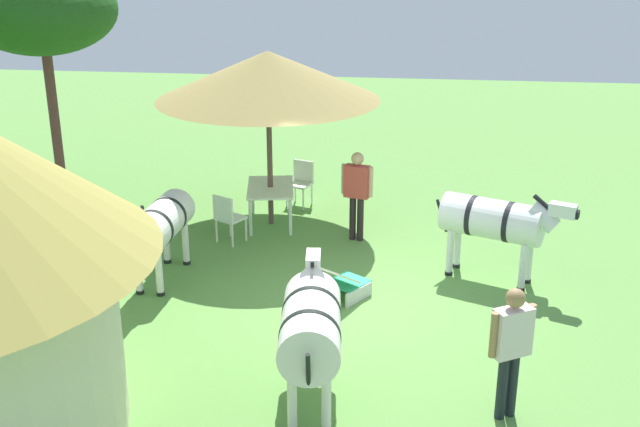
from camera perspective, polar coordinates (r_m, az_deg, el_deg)
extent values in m
plane|color=#598B3F|center=(12.01, 2.40, -6.41)|extent=(36.00, 36.00, 0.00)
cylinder|color=brown|center=(14.65, -3.64, 3.65)|extent=(0.10, 0.10, 2.39)
cone|color=olive|center=(14.26, -3.79, 9.93)|extent=(4.04, 4.04, 0.87)
cube|color=silver|center=(14.79, -3.60, 1.89)|extent=(1.45, 1.05, 0.04)
cylinder|color=silver|center=(14.36, -5.05, -0.31)|extent=(0.06, 0.06, 0.70)
cylinder|color=silver|center=(15.50, -4.89, 1.28)|extent=(0.06, 0.06, 0.70)
cylinder|color=silver|center=(14.35, -2.15, -0.26)|extent=(0.06, 0.06, 0.70)
cylinder|color=silver|center=(15.48, -2.20, 1.33)|extent=(0.06, 0.06, 0.70)
cube|color=white|center=(14.10, -6.46, -0.33)|extent=(0.58, 0.59, 0.04)
cube|color=white|center=(13.89, -7.02, 0.31)|extent=(0.25, 0.40, 0.45)
cylinder|color=white|center=(14.42, -6.51, -0.80)|extent=(0.04, 0.04, 0.45)
cylinder|color=white|center=(14.18, -5.37, -1.13)|extent=(0.04, 0.04, 0.45)
cylinder|color=white|center=(14.18, -7.48, -1.23)|extent=(0.04, 0.04, 0.45)
cylinder|color=white|center=(13.94, -6.34, -1.57)|extent=(0.04, 0.04, 0.45)
cube|color=white|center=(15.80, -1.52, 2.11)|extent=(0.55, 0.56, 0.04)
cube|color=white|center=(15.88, -1.20, 3.08)|extent=(0.19, 0.43, 0.45)
cylinder|color=white|center=(15.63, -1.22, 1.04)|extent=(0.04, 0.04, 0.45)
cylinder|color=white|center=(15.81, -2.43, 1.25)|extent=(0.04, 0.04, 0.45)
cylinder|color=white|center=(15.93, -0.60, 1.43)|extent=(0.04, 0.04, 0.45)
cylinder|color=white|center=(16.10, -1.80, 1.63)|extent=(0.04, 0.04, 0.45)
cylinder|color=black|center=(14.15, 2.38, -0.31)|extent=(0.12, 0.12, 0.82)
cylinder|color=black|center=(14.11, 2.93, -0.39)|extent=(0.12, 0.12, 0.82)
cube|color=#B64037|center=(13.90, 2.70, 2.33)|extent=(0.32, 0.48, 0.58)
cylinder|color=tan|center=(13.97, 1.73, 2.52)|extent=(0.08, 0.08, 0.54)
cylinder|color=tan|center=(13.81, 3.68, 2.27)|extent=(0.08, 0.08, 0.54)
sphere|color=tan|center=(13.77, 2.73, 3.99)|extent=(0.22, 0.22, 0.22)
cylinder|color=black|center=(9.48, 13.00, -12.11)|extent=(0.12, 0.12, 0.82)
cylinder|color=black|center=(9.55, 13.72, -11.89)|extent=(0.12, 0.12, 0.82)
cube|color=silver|center=(9.17, 13.72, -8.31)|extent=(0.40, 0.49, 0.58)
cylinder|color=#99764B|center=(9.02, 12.43, -8.57)|extent=(0.09, 0.09, 0.54)
cylinder|color=#99764B|center=(9.30, 14.98, -7.87)|extent=(0.09, 0.09, 0.54)
sphere|color=#99764B|center=(8.98, 13.94, -5.96)|extent=(0.22, 0.22, 0.22)
cube|color=#2AA572|center=(12.13, 2.01, -4.97)|extent=(0.75, 0.74, 0.03)
cube|color=white|center=(11.84, 1.19, -4.40)|extent=(0.73, 0.73, 0.34)
cube|color=silver|center=(12.29, 0.90, -5.17)|extent=(0.52, 0.37, 0.22)
cube|color=silver|center=(11.99, 2.81, -5.87)|extent=(0.52, 0.37, 0.22)
cylinder|color=silver|center=(12.64, 12.32, -0.39)|extent=(1.19, 1.68, 0.63)
cylinder|color=black|center=(12.73, 10.99, -0.14)|extent=(0.62, 0.32, 0.64)
cylinder|color=black|center=(12.57, 13.54, -0.61)|extent=(0.62, 0.32, 0.64)
cylinder|color=silver|center=(12.40, 15.81, -0.24)|extent=(0.47, 0.60, 0.49)
cube|color=silver|center=(12.29, 17.14, 0.23)|extent=(0.32, 0.44, 0.20)
cube|color=black|center=(12.26, 17.94, -0.05)|extent=(0.16, 0.16, 0.12)
cube|color=black|center=(12.33, 15.90, 0.63)|extent=(0.18, 0.35, 0.28)
cylinder|color=silver|center=(12.89, 14.86, -3.23)|extent=(0.11, 0.11, 0.79)
cylinder|color=black|center=(13.04, 14.71, -4.70)|extent=(0.13, 0.13, 0.06)
cylinder|color=silver|center=(12.58, 14.43, -3.79)|extent=(0.11, 0.11, 0.79)
cylinder|color=black|center=(12.73, 14.29, -5.29)|extent=(0.13, 0.13, 0.06)
cylinder|color=silver|center=(13.20, 9.91, -2.26)|extent=(0.11, 0.11, 0.79)
cylinder|color=black|center=(13.34, 9.81, -3.71)|extent=(0.13, 0.13, 0.06)
cylinder|color=silver|center=(12.90, 9.37, -2.78)|extent=(0.11, 0.11, 0.79)
cylinder|color=black|center=(13.04, 9.28, -4.25)|extent=(0.13, 0.13, 0.06)
cylinder|color=black|center=(12.93, 8.80, -0.15)|extent=(0.14, 0.24, 0.53)
cylinder|color=silver|center=(9.18, -0.68, -8.08)|extent=(1.60, 0.84, 0.69)
cylinder|color=black|center=(8.91, -0.74, -9.03)|extent=(0.15, 0.71, 0.71)
cylinder|color=black|center=(9.42, -0.62, -7.28)|extent=(0.15, 0.71, 0.71)
cylinder|color=silver|center=(9.78, -0.54, -4.99)|extent=(0.58, 0.36, 0.51)
cube|color=silver|center=(9.97, -0.49, -3.47)|extent=(0.42, 0.22, 0.20)
cube|color=black|center=(10.14, -0.46, -3.21)|extent=(0.13, 0.13, 0.12)
cube|color=black|center=(9.70, -0.54, -3.93)|extent=(0.37, 0.08, 0.28)
cylinder|color=silver|center=(10.01, -1.66, -9.74)|extent=(0.11, 0.11, 0.78)
cylinder|color=black|center=(10.20, -1.64, -11.49)|extent=(0.13, 0.13, 0.06)
cylinder|color=silver|center=(10.00, 0.56, -9.77)|extent=(0.11, 0.11, 0.78)
cylinder|color=black|center=(10.19, 0.55, -11.52)|extent=(0.13, 0.13, 0.06)
cylinder|color=silver|center=(9.02, -2.03, -13.49)|extent=(0.11, 0.11, 0.78)
cylinder|color=silver|center=(9.01, 0.46, -13.53)|extent=(0.11, 0.11, 0.78)
cylinder|color=black|center=(8.52, -0.86, -11.32)|extent=(0.24, 0.07, 0.53)
cylinder|color=silver|center=(12.64, -11.46, -0.67)|extent=(1.60, 0.71, 0.62)
cylinder|color=black|center=(12.91, -10.96, -0.18)|extent=(0.12, 0.63, 0.63)
cylinder|color=black|center=(12.40, -11.93, -1.13)|extent=(0.12, 0.63, 0.63)
cylinder|color=silver|center=(11.90, -12.88, -1.20)|extent=(0.54, 0.31, 0.48)
cube|color=silver|center=(11.61, -13.47, -0.97)|extent=(0.41, 0.21, 0.20)
cube|color=black|center=(11.47, -13.81, -1.43)|extent=(0.13, 0.13, 0.12)
cube|color=black|center=(11.83, -12.96, -0.30)|extent=(0.37, 0.06, 0.28)
cylinder|color=silver|center=(12.30, -11.54, -4.29)|extent=(0.11, 0.11, 0.73)
cylinder|color=black|center=(12.44, -11.43, -5.68)|extent=(0.13, 0.13, 0.06)
cylinder|color=silver|center=(12.42, -12.99, -4.15)|extent=(0.11, 0.11, 0.73)
cylinder|color=black|center=(12.56, -12.87, -5.52)|extent=(0.13, 0.13, 0.06)
cylinder|color=silver|center=(13.31, -9.68, -2.19)|extent=(0.11, 0.11, 0.73)
cylinder|color=black|center=(13.44, -9.60, -3.50)|extent=(0.13, 0.13, 0.06)
cylinder|color=silver|center=(13.43, -11.04, -2.08)|extent=(0.11, 0.11, 0.73)
cylinder|color=black|center=(13.56, -10.95, -3.38)|extent=(0.13, 0.13, 0.06)
cylinder|color=black|center=(13.40, -10.15, 0.20)|extent=(0.24, 0.06, 0.53)
cylinder|color=brown|center=(16.12, -18.52, 5.55)|extent=(0.19, 0.19, 3.12)
ellipsoid|color=#1D4E18|center=(15.73, -19.49, 13.72)|extent=(2.75, 2.75, 1.65)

